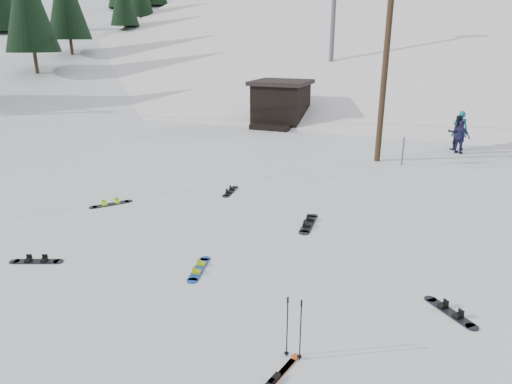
% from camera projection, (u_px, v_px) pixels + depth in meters
% --- Properties ---
extents(ground, '(200.00, 200.00, 0.00)m').
position_uv_depth(ground, '(173.00, 320.00, 8.94)').
color(ground, silver).
rests_on(ground, ground).
extents(ski_slope, '(60.00, 85.24, 65.97)m').
position_uv_depth(ski_slope, '(397.00, 174.00, 61.10)').
color(ski_slope, white).
rests_on(ski_slope, ground).
extents(ridge_left, '(47.54, 95.03, 58.38)m').
position_uv_depth(ridge_left, '(141.00, 154.00, 67.38)').
color(ridge_left, silver).
rests_on(ridge_left, ground).
extents(treeline_left, '(20.00, 64.00, 10.00)m').
position_uv_depth(treeline_left, '(108.00, 83.00, 56.12)').
color(treeline_left, black).
rests_on(treeline_left, ground).
extents(treeline_crest, '(50.00, 6.00, 10.00)m').
position_uv_depth(treeline_crest, '(420.00, 68.00, 84.49)').
color(treeline_crest, black).
rests_on(treeline_crest, ski_slope).
extents(utility_pole, '(2.00, 0.26, 9.00)m').
position_uv_depth(utility_pole, '(386.00, 52.00, 19.03)').
color(utility_pole, '#3A2819').
rests_on(utility_pole, ground).
extents(trail_sign, '(0.50, 0.09, 1.85)m').
position_uv_depth(trail_sign, '(404.00, 136.00, 19.36)').
color(trail_sign, '#595B60').
rests_on(trail_sign, ground).
extents(lift_hut, '(3.40, 4.10, 2.75)m').
position_uv_depth(lift_hut, '(281.00, 103.00, 28.67)').
color(lift_hut, black).
rests_on(lift_hut, ground).
extents(lift_tower_near, '(2.20, 0.36, 8.00)m').
position_uv_depth(lift_tower_near, '(334.00, 1.00, 34.19)').
color(lift_tower_near, '#595B60').
rests_on(lift_tower_near, ski_slope).
extents(hero_snowboard, '(0.49, 1.34, 0.10)m').
position_uv_depth(hero_snowboard, '(199.00, 269.00, 10.85)').
color(hero_snowboard, '#183F9E').
rests_on(hero_snowboard, ground).
extents(hero_skis, '(0.46, 1.72, 0.09)m').
position_uv_depth(hero_skis, '(271.00, 384.00, 7.24)').
color(hero_skis, '#A94011').
rests_on(hero_skis, ground).
extents(ski_poles, '(0.32, 0.08, 1.16)m').
position_uv_depth(ski_poles, '(294.00, 328.00, 7.68)').
color(ski_poles, black).
rests_on(ski_poles, ground).
extents(board_scatter_a, '(1.26, 0.65, 0.09)m').
position_uv_depth(board_scatter_a, '(36.00, 261.00, 11.23)').
color(board_scatter_a, black).
rests_on(board_scatter_a, ground).
extents(board_scatter_b, '(0.38, 1.33, 0.09)m').
position_uv_depth(board_scatter_b, '(230.00, 191.00, 16.34)').
color(board_scatter_b, black).
rests_on(board_scatter_b, ground).
extents(board_scatter_c, '(0.97, 1.19, 0.10)m').
position_uv_depth(board_scatter_c, '(111.00, 204.00, 15.10)').
color(board_scatter_c, black).
rests_on(board_scatter_c, ground).
extents(board_scatter_d, '(1.02, 1.00, 0.09)m').
position_uv_depth(board_scatter_d, '(450.00, 312.00, 9.14)').
color(board_scatter_d, black).
rests_on(board_scatter_d, ground).
extents(board_scatter_f, '(0.42, 1.65, 0.12)m').
position_uv_depth(board_scatter_f, '(309.00, 223.00, 13.50)').
color(board_scatter_f, black).
rests_on(board_scatter_f, ground).
extents(skier_teal, '(0.73, 0.53, 1.87)m').
position_uv_depth(skier_teal, '(460.00, 130.00, 22.60)').
color(skier_teal, '#0E6B8F').
rests_on(skier_teal, ground).
extents(skier_dark, '(0.93, 0.79, 1.70)m').
position_uv_depth(skier_dark, '(457.00, 133.00, 22.27)').
color(skier_dark, black).
rests_on(skier_dark, ground).
extents(skier_navy, '(1.00, 0.80, 1.58)m').
position_uv_depth(skier_navy, '(460.00, 137.00, 21.54)').
color(skier_navy, '#1C1B45').
rests_on(skier_navy, ground).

